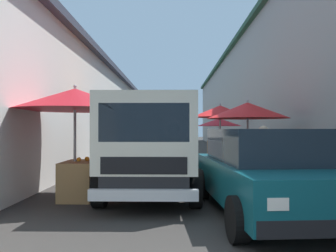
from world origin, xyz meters
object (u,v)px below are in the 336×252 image
Objects in this scene: fruit_stall_far_left at (135,116)px; vendor_by_crates at (264,156)px; fruit_stall_near_right at (249,119)px; fruit_stall_mid_lane at (218,127)px; delivery_truck at (150,149)px; parked_scooter at (131,157)px; hatchback_car at (265,171)px; fruit_stall_near_left at (76,111)px; fruit_stall_far_right at (221,118)px.

vendor_by_crates is at bearing -132.58° from fruit_stall_far_left.
fruit_stall_near_right is 7.07m from fruit_stall_mid_lane.
parked_scooter is at bearing 11.70° from delivery_truck.
parked_scooter is at bearing 27.04° from hatchback_car.
fruit_stall_far_left is at bearing -168.89° from parked_scooter.
fruit_stall_mid_lane is 11.24m from fruit_stall_near_left.
hatchback_car is (-1.16, -3.60, -1.08)m from fruit_stall_near_left.
fruit_stall_far_left reaches higher than fruit_stall_near_left.
fruit_stall_far_left reaches higher than hatchback_car.
fruit_stall_near_left is at bearing 87.92° from delivery_truck.
fruit_stall_far_right reaches higher than parked_scooter.
delivery_truck is at bearing -168.30° from parked_scooter.
fruit_stall_mid_lane is 0.94× the size of fruit_stall_near_left.
vendor_by_crates reaches higher than parked_scooter.
fruit_stall_mid_lane is at bearing -3.98° from hatchback_car.
fruit_stall_far_right reaches higher than fruit_stall_near_right.
fruit_stall_near_left is (-10.34, 4.40, 0.27)m from fruit_stall_mid_lane.
vendor_by_crates is at bearing -178.47° from fruit_stall_far_right.
hatchback_car is 1.59m from vendor_by_crates.
fruit_stall_near_left is 6.86m from fruit_stall_far_right.
fruit_stall_near_right is at bearing -7.09° from vendor_by_crates.
fruit_stall_far_left reaches higher than delivery_truck.
fruit_stall_mid_lane is 1.41× the size of parked_scooter.
fruit_stall_mid_lane reaches higher than vendor_by_crates.
fruit_stall_far_right is 6.24m from delivery_truck.
fruit_stall_far_left is 1.46× the size of parked_scooter.
fruit_stall_far_right is (2.41, 0.50, 0.10)m from fruit_stall_near_right.
fruit_stall_near_left is at bearing 145.90° from fruit_stall_far_right.
fruit_stall_near_right is 2.46m from fruit_stall_far_right.
fruit_stall_far_left is at bearing 90.12° from fruit_stall_near_right.
fruit_stall_far_left is at bearing 11.98° from delivery_truck.
fruit_stall_near_right is at bearing -168.24° from fruit_stall_far_right.
hatchback_car is (-6.84, 0.25, -1.13)m from fruit_stall_far_right.
fruit_stall_mid_lane is at bearing -6.71° from fruit_stall_far_right.
fruit_stall_near_right is 5.44m from fruit_stall_near_left.
fruit_stall_far_left is at bearing 128.86° from fruit_stall_far_right.
fruit_stall_mid_lane is 10.79m from delivery_truck.
vendor_by_crates is at bearing -79.86° from delivery_truck.
vendor_by_crates is at bearing 177.67° from fruit_stall_mid_lane.
parked_scooter is at bearing 67.82° from fruit_stall_near_right.
parked_scooter is (-0.86, 3.31, -1.42)m from fruit_stall_far_right.
fruit_stall_near_left is 4.12m from vendor_by_crates.
delivery_truck is (-3.32, -0.71, -0.79)m from fruit_stall_far_left.
vendor_by_crates is at bearing -84.57° from fruit_stall_near_left.
fruit_stall_near_right is 4.32m from parked_scooter.
delivery_truck reaches higher than hatchback_car.
fruit_stall_far_left reaches higher than fruit_stall_near_right.
hatchback_car is 2.42× the size of parked_scooter.
fruit_stall_mid_lane is at bearing -23.03° from fruit_stall_near_left.
fruit_stall_near_right is 1.00× the size of fruit_stall_near_left.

